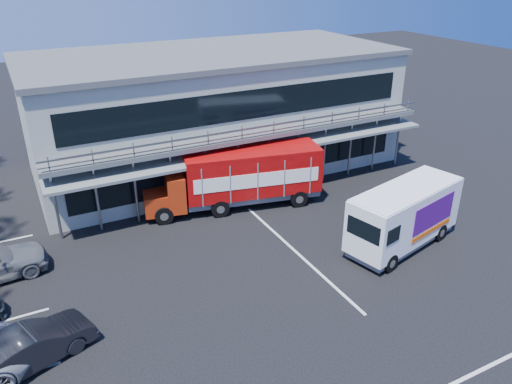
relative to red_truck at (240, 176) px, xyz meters
name	(u,v)px	position (x,y,z in m)	size (l,w,h in m)	color
ground	(294,301)	(-1.80, -8.63, -1.75)	(120.00, 120.00, 0.00)	black
building	(214,110)	(1.20, 6.30, 1.90)	(22.40, 12.00, 7.30)	#999F91
red_truck	(240,176)	(0.00, 0.00, 0.00)	(9.75, 4.07, 3.20)	#A0270C
white_van	(404,216)	(4.90, -7.30, -0.17)	(6.46, 3.49, 3.00)	white
parked_car_b	(32,347)	(-11.30, -7.43, -1.07)	(1.45, 4.16, 1.37)	black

